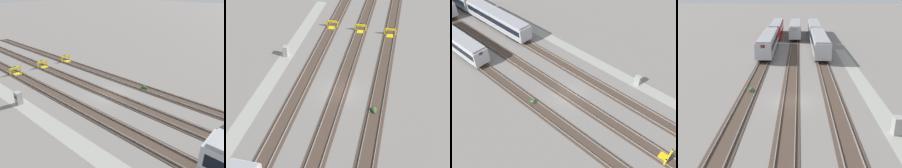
{
  "view_description": "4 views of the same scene",
  "coord_description": "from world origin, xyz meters",
  "views": [
    {
      "loc": [
        18.61,
        -19.59,
        13.66
      ],
      "look_at": [
        0.76,
        0.0,
        1.8
      ],
      "focal_mm": 35.0,
      "sensor_mm": 36.0,
      "label": 1
    },
    {
      "loc": [
        30.01,
        6.53,
        24.96
      ],
      "look_at": [
        0.76,
        0.0,
        1.8
      ],
      "focal_mm": 50.0,
      "sensor_mm": 36.0,
      "label": 2
    },
    {
      "loc": [
        -18.94,
        21.35,
        29.04
      ],
      "look_at": [
        0.76,
        0.0,
        1.8
      ],
      "focal_mm": 42.0,
      "sensor_mm": 36.0,
      "label": 3
    },
    {
      "loc": [
        -26.86,
        -0.93,
        11.91
      ],
      "look_at": [
        0.76,
        0.0,
        1.8
      ],
      "focal_mm": 42.0,
      "sensor_mm": 36.0,
      "label": 4
    }
  ],
  "objects": [
    {
      "name": "rail_track_middle",
      "position": [
        0.0,
        4.97,
        0.04
      ],
      "size": [
        90.0,
        2.24,
        0.21
      ],
      "color": "#47382D",
      "rests_on": "ground"
    },
    {
      "name": "rail_track_near_inner",
      "position": [
        0.0,
        0.0,
        0.04
      ],
      "size": [
        90.0,
        2.24,
        0.21
      ],
      "color": "#47382D",
      "rests_on": "ground"
    },
    {
      "name": "subway_car_front_row_centre",
      "position": [
        42.99,
        4.92,
        2.04
      ],
      "size": [
        18.05,
        3.16,
        3.7
      ],
      "color": "red",
      "rests_on": "ground"
    },
    {
      "name": "ground_plane",
      "position": [
        0.0,
        0.0,
        0.0
      ],
      "size": [
        400.0,
        400.0,
        0.0
      ],
      "primitive_type": "plane",
      "color": "gray"
    },
    {
      "name": "weed_clump",
      "position": [
        2.73,
        4.76,
        0.24
      ],
      "size": [
        0.92,
        0.7,
        0.64
      ],
      "color": "#38602D",
      "rests_on": "ground"
    },
    {
      "name": "subway_car_front_row_right_inner",
      "position": [
        24.0,
        5.02,
        2.04
      ],
      "size": [
        18.03,
        3.01,
        3.7
      ],
      "color": "#B7BABF",
      "rests_on": "ground"
    },
    {
      "name": "subway_car_front_row_left_inner",
      "position": [
        42.61,
        -4.92,
        2.04
      ],
      "size": [
        18.02,
        2.99,
        3.7
      ],
      "color": "#B7BABF",
      "rests_on": "ground"
    },
    {
      "name": "service_walkway",
      "position": [
        0.0,
        -9.44,
        0.0
      ],
      "size": [
        54.0,
        2.0,
        0.01
      ],
      "primitive_type": "cube",
      "color": "#9E9E93",
      "rests_on": "ground"
    },
    {
      "name": "electrical_cabinet",
      "position": [
        -6.59,
        -9.5,
        0.8
      ],
      "size": [
        0.9,
        0.73,
        1.6
      ],
      "color": "#9E9E99",
      "rests_on": "ground"
    },
    {
      "name": "rail_track_nearest",
      "position": [
        0.0,
        -4.97,
        0.04
      ],
      "size": [
        90.0,
        2.24,
        0.21
      ],
      "color": "#47382D",
      "rests_on": "ground"
    },
    {
      "name": "subway_car_front_row_leftmost",
      "position": [
        42.68,
        -0.01,
        2.04
      ],
      "size": [
        18.0,
        2.85,
        3.7
      ],
      "color": "#B7BABF",
      "rests_on": "ground"
    },
    {
      "name": "subway_car_front_row_rightmost",
      "position": [
        24.0,
        -4.94,
        2.04
      ],
      "size": [
        18.01,
        2.92,
        3.7
      ],
      "color": "#B7BABF",
      "rests_on": "ground"
    }
  ]
}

